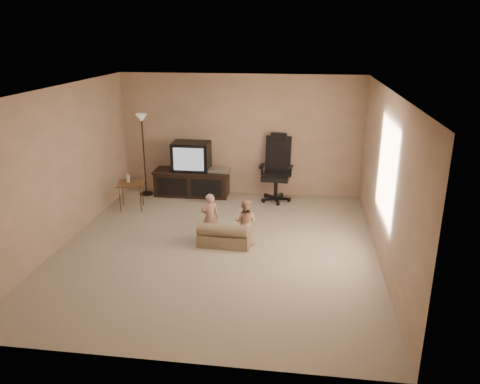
# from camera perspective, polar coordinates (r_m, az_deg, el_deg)

# --- Properties ---
(floor) EXTENTS (5.50, 5.50, 0.00)m
(floor) POSITION_cam_1_polar(r_m,az_deg,el_deg) (7.55, -2.79, -6.84)
(floor) COLOR #B5A790
(floor) RESTS_ON ground
(room_shell) EXTENTS (5.50, 5.50, 5.50)m
(room_shell) POSITION_cam_1_polar(r_m,az_deg,el_deg) (7.02, -2.98, 4.39)
(room_shell) COLOR silver
(room_shell) RESTS_ON floor
(tv_stand) EXTENTS (1.60, 0.59, 1.14)m
(tv_stand) POSITION_cam_1_polar(r_m,az_deg,el_deg) (9.85, -5.84, 2.29)
(tv_stand) COLOR black
(tv_stand) RESTS_ON floor
(office_chair) EXTENTS (0.68, 0.71, 1.36)m
(office_chair) POSITION_cam_1_polar(r_m,az_deg,el_deg) (9.54, 4.48, 1.86)
(office_chair) COLOR black
(office_chair) RESTS_ON floor
(side_table) EXTENTS (0.58, 0.58, 0.72)m
(side_table) POSITION_cam_1_polar(r_m,az_deg,el_deg) (9.24, -13.23, 1.03)
(side_table) COLOR brown
(side_table) RESTS_ON floor
(floor_lamp) EXTENTS (0.27, 0.27, 1.71)m
(floor_lamp) POSITION_cam_1_polar(r_m,az_deg,el_deg) (9.84, -11.78, 6.62)
(floor_lamp) COLOR #312216
(floor_lamp) RESTS_ON floor
(child_sofa) EXTENTS (0.85, 0.51, 0.41)m
(child_sofa) POSITION_cam_1_polar(r_m,az_deg,el_deg) (7.57, -1.96, -5.38)
(child_sofa) COLOR gray
(child_sofa) RESTS_ON floor
(toddler_left) EXTENTS (0.35, 0.30, 0.81)m
(toddler_left) POSITION_cam_1_polar(r_m,az_deg,el_deg) (7.68, -3.69, -3.09)
(toddler_left) COLOR #DEA88B
(toddler_left) RESTS_ON floor
(toddler_right) EXTENTS (0.41, 0.28, 0.77)m
(toddler_right) POSITION_cam_1_polar(r_m,az_deg,el_deg) (7.54, 0.64, -3.65)
(toddler_right) COLOR #DEA88B
(toddler_right) RESTS_ON floor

